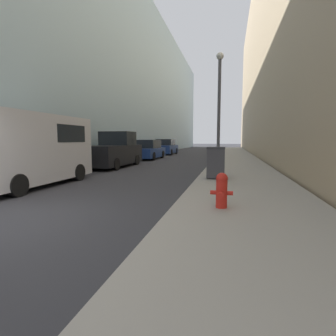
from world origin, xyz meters
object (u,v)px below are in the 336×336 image
at_px(white_van, 29,147).
at_px(parked_sedan_far, 166,147).
at_px(parked_sedan_near, 148,150).
at_px(fire_hydrant, 222,189).
at_px(lamppost, 219,106).
at_px(pickup_truck, 113,152).
at_px(trash_bin, 216,162).

relative_size(white_van, parked_sedan_far, 1.12).
bearing_deg(parked_sedan_near, fire_hydrant, -66.73).
distance_m(lamppost, pickup_truck, 6.57).
relative_size(fire_hydrant, trash_bin, 0.64).
xyz_separation_m(pickup_truck, parked_sedan_near, (0.05, 6.49, -0.15)).
xyz_separation_m(parked_sedan_near, parked_sedan_far, (-0.16, 6.88, 0.03)).
bearing_deg(white_van, parked_sedan_far, 90.33).
xyz_separation_m(pickup_truck, parked_sedan_far, (-0.11, 13.38, -0.12)).
height_order(fire_hydrant, white_van, white_van).
bearing_deg(parked_sedan_near, trash_bin, -60.21).
xyz_separation_m(trash_bin, white_van, (-6.16, -2.38, 0.59)).
distance_m(trash_bin, pickup_truck, 7.44).
height_order(white_van, parked_sedan_far, white_van).
height_order(fire_hydrant, parked_sedan_far, parked_sedan_far).
height_order(white_van, pickup_truck, white_van).
distance_m(lamppost, parked_sedan_far, 14.37).
xyz_separation_m(fire_hydrant, white_van, (-6.51, 1.98, 0.80)).
relative_size(lamppost, parked_sedan_near, 1.32).
height_order(parked_sedan_near, parked_sedan_far, parked_sedan_far).
relative_size(trash_bin, white_van, 0.24).
relative_size(trash_bin, lamppost, 0.19).
bearing_deg(white_van, parked_sedan_near, 89.80).
height_order(trash_bin, parked_sedan_far, parked_sedan_far).
distance_m(trash_bin, lamppost, 5.54).
bearing_deg(parked_sedan_far, parked_sedan_near, -88.67).
bearing_deg(lamppost, pickup_truck, -173.80).
distance_m(fire_hydrant, lamppost, 9.65).
xyz_separation_m(white_van, parked_sedan_far, (-0.11, 19.93, -0.57)).
relative_size(trash_bin, pickup_truck, 0.24).
distance_m(lamppost, parked_sedan_near, 8.78).
distance_m(fire_hydrant, pickup_truck, 10.74).
bearing_deg(pickup_truck, fire_hydrant, -52.68).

